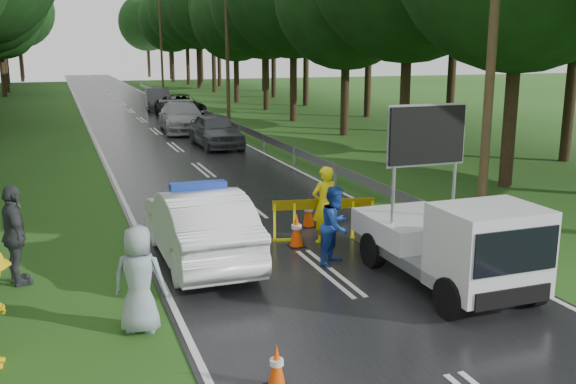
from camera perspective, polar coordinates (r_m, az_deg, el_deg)
name	(u,v)px	position (r m, az deg, el deg)	size (l,w,h in m)	color
ground	(328,273)	(13.44, 3.61, -7.19)	(160.00, 160.00, 0.00)	#214A15
road	(142,120)	(42.13, -12.88, 6.26)	(7.00, 140.00, 0.02)	black
guardrail	(200,110)	(42.35, -7.85, 7.23)	(0.12, 60.06, 0.70)	gray
utility_pole_near	(494,27)	(17.02, 17.80, 13.81)	(1.40, 0.24, 10.00)	#3F321D
utility_pole_mid	(227,38)	(40.88, -5.43, 13.43)	(1.40, 0.24, 10.00)	#3F321D
utility_pole_far	(161,41)	(66.37, -11.22, 13.00)	(1.40, 0.24, 10.00)	#3F321D
police_sedan	(199,225)	(14.04, -7.89, -2.96)	(1.73, 4.87, 1.76)	white
work_truck	(453,242)	(12.70, 14.48, -4.37)	(1.97, 4.34, 3.44)	gray
barrier	(324,209)	(15.41, 3.20, -1.54)	(2.44, 0.56, 1.03)	#EFEC0D
officer	(325,205)	(15.21, 3.28, -1.14)	(0.68, 0.44, 1.86)	yellow
civilian	(336,225)	(13.75, 4.25, -2.98)	(0.83, 0.65, 1.71)	#173C98
bystander_mid	(15,236)	(13.59, -23.12, -3.59)	(1.17, 0.49, 1.99)	#383B3F
bystander_right	(139,279)	(10.78, -13.09, -7.58)	(0.88, 0.57, 1.80)	#8798A2
queue_car_first	(216,130)	(30.13, -6.44, 5.48)	(1.85, 4.59, 1.56)	#45494D
queue_car_second	(182,117)	(35.87, -9.38, 6.60)	(2.26, 5.57, 1.62)	#97999E
queue_car_third	(180,106)	(42.93, -9.55, 7.52)	(2.49, 5.41, 1.50)	black
queue_car_fourth	(158,99)	(48.74, -11.51, 8.09)	(1.66, 4.75, 1.56)	#3E3F45
cone_near_left	(277,367)	(9.06, -1.01, -15.31)	(0.31, 0.31, 0.66)	black
cone_center	(296,231)	(14.98, 0.76, -3.45)	(0.39, 0.39, 0.82)	black
cone_far	(309,212)	(16.63, 1.85, -1.82)	(0.38, 0.38, 0.81)	black
cone_left_mid	(217,254)	(13.51, -6.31, -5.53)	(0.35, 0.35, 0.74)	black
cone_right	(435,225)	(16.20, 12.94, -2.84)	(0.30, 0.30, 0.64)	black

